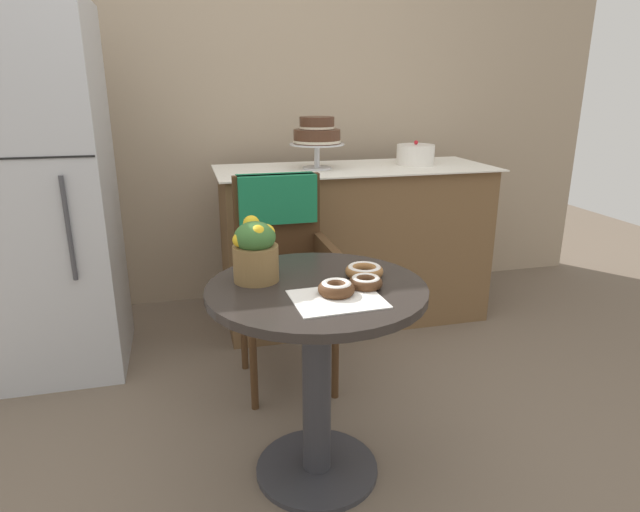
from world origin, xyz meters
name	(u,v)px	position (x,y,z in m)	size (l,w,h in m)	color
ground_plane	(317,470)	(0.00, 0.00, 0.00)	(8.00, 8.00, 0.00)	#6B5B4C
back_wall	(243,84)	(0.00, 1.85, 1.35)	(4.80, 0.10, 2.70)	tan
cafe_table	(317,344)	(0.00, 0.00, 0.51)	(0.72, 0.72, 0.72)	#282321
wicker_chair	(281,246)	(0.02, 0.73, 0.64)	(0.42, 0.45, 0.95)	#472D19
paper_napkin	(337,299)	(0.03, -0.13, 0.72)	(0.27, 0.22, 0.00)	white
donut_front	(366,282)	(0.15, -0.06, 0.74)	(0.11, 0.11, 0.04)	#4C2D19
donut_mid	(364,270)	(0.18, 0.05, 0.74)	(0.13, 0.13, 0.04)	#936033
donut_side	(336,288)	(0.04, -0.10, 0.74)	(0.11, 0.11, 0.04)	#4C2D19
flower_vase	(256,250)	(-0.18, 0.10, 0.82)	(0.15, 0.16, 0.21)	brown
display_counter	(354,243)	(0.55, 1.30, 0.45)	(1.56, 0.62, 0.90)	brown
tiered_cake_stand	(317,135)	(0.33, 1.30, 1.08)	(0.30, 0.30, 0.28)	silver
round_layer_cake	(415,155)	(0.92, 1.32, 0.96)	(0.22, 0.22, 0.14)	white
refrigerator	(37,197)	(-1.05, 1.10, 0.85)	(0.64, 0.63, 1.70)	#B7BABF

